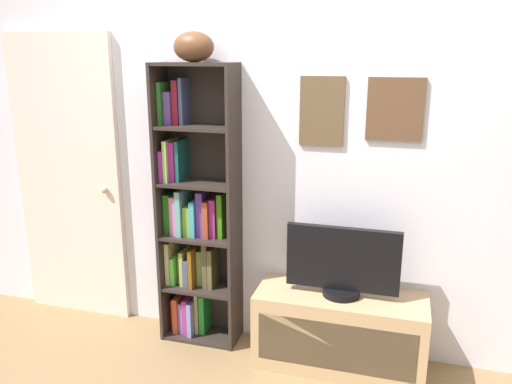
{
  "coord_description": "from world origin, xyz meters",
  "views": [
    {
      "loc": [
        0.73,
        -1.87,
        1.85
      ],
      "look_at": [
        -0.07,
        0.85,
        1.08
      ],
      "focal_mm": 35.7,
      "sensor_mm": 36.0,
      "label": 1
    }
  ],
  "objects_px": {
    "football": "(194,47)",
    "television": "(343,263)",
    "tv_stand": "(339,330)",
    "bookshelf": "(195,221)",
    "door": "(69,180)"
  },
  "relations": [
    {
      "from": "bookshelf",
      "to": "door",
      "type": "height_order",
      "value": "door"
    },
    {
      "from": "football",
      "to": "television",
      "type": "relative_size",
      "value": 0.38
    },
    {
      "from": "television",
      "to": "tv_stand",
      "type": "bearing_deg",
      "value": -90.0
    },
    {
      "from": "football",
      "to": "tv_stand",
      "type": "distance_m",
      "value": 1.89
    },
    {
      "from": "tv_stand",
      "to": "television",
      "type": "height_order",
      "value": "television"
    },
    {
      "from": "football",
      "to": "television",
      "type": "xyz_separation_m",
      "value": [
        0.92,
        -0.07,
        -1.21
      ]
    },
    {
      "from": "tv_stand",
      "to": "television",
      "type": "bearing_deg",
      "value": 90.0
    },
    {
      "from": "tv_stand",
      "to": "door",
      "type": "height_order",
      "value": "door"
    },
    {
      "from": "bookshelf",
      "to": "tv_stand",
      "type": "distance_m",
      "value": 1.13
    },
    {
      "from": "bookshelf",
      "to": "football",
      "type": "height_order",
      "value": "football"
    },
    {
      "from": "television",
      "to": "football",
      "type": "bearing_deg",
      "value": 175.59
    },
    {
      "from": "tv_stand",
      "to": "door",
      "type": "relative_size",
      "value": 0.51
    },
    {
      "from": "bookshelf",
      "to": "door",
      "type": "relative_size",
      "value": 0.9
    },
    {
      "from": "door",
      "to": "bookshelf",
      "type": "bearing_deg",
      "value": -4.25
    },
    {
      "from": "bookshelf",
      "to": "tv_stand",
      "type": "height_order",
      "value": "bookshelf"
    }
  ]
}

